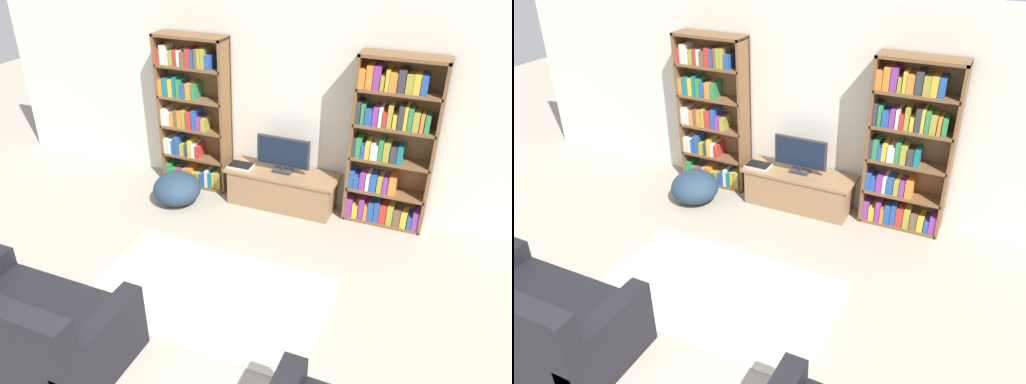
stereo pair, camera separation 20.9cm
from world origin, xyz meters
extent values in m
cube|color=silver|center=(0.00, 4.23, 1.30)|extent=(8.80, 0.06, 2.60)
cube|color=brown|center=(-1.80, 4.03, 1.02)|extent=(0.04, 0.30, 2.05)
cube|color=brown|center=(-0.89, 4.03, 1.02)|extent=(0.04, 0.30, 2.05)
cube|color=brown|center=(-1.35, 4.16, 1.02)|extent=(0.95, 0.04, 2.05)
cube|color=brown|center=(-1.35, 4.03, 2.03)|extent=(0.95, 0.30, 0.04)
cube|color=brown|center=(-1.35, 4.03, 0.02)|extent=(0.91, 0.30, 0.04)
cube|color=#2D7F47|center=(-1.75, 4.02, 0.15)|extent=(0.06, 0.24, 0.24)
cube|color=#2D7F47|center=(-1.68, 4.02, 0.13)|extent=(0.07, 0.24, 0.18)
cube|color=#B72D28|center=(-1.62, 4.02, 0.13)|extent=(0.05, 0.24, 0.19)
cube|color=#234C99|center=(-1.56, 4.02, 0.13)|extent=(0.06, 0.24, 0.19)
cube|color=orange|center=(-1.50, 4.02, 0.14)|extent=(0.06, 0.24, 0.20)
cube|color=orange|center=(-1.43, 4.02, 0.15)|extent=(0.07, 0.24, 0.22)
cube|color=#9E9333|center=(-1.36, 4.02, 0.12)|extent=(0.05, 0.24, 0.17)
cube|color=#9E9333|center=(-1.30, 4.02, 0.13)|extent=(0.06, 0.24, 0.18)
cube|color=#234C99|center=(-1.23, 4.02, 0.13)|extent=(0.07, 0.24, 0.19)
cube|color=silver|center=(-1.16, 4.02, 0.16)|extent=(0.05, 0.24, 0.24)
cube|color=#196B75|center=(-1.10, 4.02, 0.14)|extent=(0.06, 0.24, 0.21)
cube|color=gold|center=(-1.05, 4.02, 0.15)|extent=(0.04, 0.24, 0.22)
cube|color=#9E9333|center=(-0.98, 4.02, 0.15)|extent=(0.08, 0.24, 0.23)
cube|color=brown|center=(-1.35, 4.03, 0.43)|extent=(0.91, 0.30, 0.04)
cube|color=silver|center=(-1.76, 4.02, 0.55)|extent=(0.05, 0.24, 0.20)
cube|color=silver|center=(-1.70, 4.02, 0.54)|extent=(0.05, 0.24, 0.20)
cube|color=#234C99|center=(-1.65, 4.02, 0.54)|extent=(0.05, 0.24, 0.19)
cube|color=#234C99|center=(-1.59, 4.02, 0.58)|extent=(0.06, 0.24, 0.26)
cube|color=#9E9333|center=(-1.51, 4.02, 0.53)|extent=(0.07, 0.24, 0.16)
cube|color=#333338|center=(-1.44, 4.02, 0.54)|extent=(0.04, 0.24, 0.18)
cube|color=gold|center=(-1.40, 4.02, 0.56)|extent=(0.04, 0.24, 0.23)
cube|color=silver|center=(-1.34, 4.02, 0.54)|extent=(0.05, 0.24, 0.18)
cube|color=#B72D28|center=(-1.28, 4.02, 0.53)|extent=(0.05, 0.24, 0.17)
cube|color=brown|center=(-1.35, 4.03, 0.84)|extent=(0.91, 0.30, 0.04)
cube|color=silver|center=(-1.75, 4.02, 0.96)|extent=(0.07, 0.24, 0.22)
cube|color=silver|center=(-1.69, 4.02, 0.94)|extent=(0.05, 0.24, 0.17)
cube|color=orange|center=(-1.63, 4.02, 0.95)|extent=(0.05, 0.24, 0.19)
cube|color=brown|center=(-1.57, 4.02, 0.97)|extent=(0.04, 0.24, 0.22)
cube|color=orange|center=(-1.51, 4.02, 0.96)|extent=(0.06, 0.24, 0.22)
cube|color=#9E9333|center=(-1.45, 4.02, 0.98)|extent=(0.05, 0.24, 0.24)
cube|color=#B72D28|center=(-1.38, 4.02, 0.97)|extent=(0.08, 0.24, 0.23)
cube|color=#234C99|center=(-1.30, 4.02, 0.98)|extent=(0.05, 0.24, 0.26)
cube|color=#7F338C|center=(-1.23, 4.02, 0.94)|extent=(0.07, 0.24, 0.17)
cube|color=#9E9333|center=(-1.17, 4.02, 0.94)|extent=(0.05, 0.24, 0.16)
cube|color=brown|center=(-1.35, 4.03, 1.25)|extent=(0.91, 0.30, 0.04)
cube|color=orange|center=(-1.76, 4.02, 1.37)|extent=(0.05, 0.24, 0.20)
cube|color=#196B75|center=(-1.69, 4.02, 1.38)|extent=(0.08, 0.24, 0.23)
cube|color=gold|center=(-1.61, 4.02, 1.37)|extent=(0.06, 0.24, 0.22)
cube|color=#196B75|center=(-1.55, 4.02, 1.39)|extent=(0.04, 0.24, 0.26)
cube|color=#2D7F47|center=(-1.50, 4.02, 1.38)|extent=(0.06, 0.24, 0.23)
cube|color=#234C99|center=(-1.43, 4.02, 1.35)|extent=(0.06, 0.24, 0.18)
cube|color=orange|center=(-1.35, 4.02, 1.36)|extent=(0.08, 0.24, 0.20)
cube|color=#2D7F47|center=(-1.28, 4.02, 1.36)|extent=(0.05, 0.24, 0.20)
cube|color=brown|center=(-1.35, 4.03, 1.66)|extent=(0.91, 0.30, 0.04)
cube|color=#B72D28|center=(-1.76, 4.02, 1.76)|extent=(0.05, 0.24, 0.18)
cube|color=silver|center=(-1.69, 4.02, 1.79)|extent=(0.08, 0.24, 0.24)
cube|color=silver|center=(-1.62, 4.02, 1.75)|extent=(0.04, 0.24, 0.16)
cube|color=#9E9333|center=(-1.57, 4.02, 1.76)|extent=(0.05, 0.24, 0.18)
cube|color=#B72D28|center=(-1.51, 4.02, 1.77)|extent=(0.04, 0.24, 0.19)
cube|color=silver|center=(-1.46, 4.02, 1.77)|extent=(0.04, 0.24, 0.19)
cube|color=brown|center=(-1.40, 4.02, 1.76)|extent=(0.06, 0.24, 0.18)
cube|color=#B72D28|center=(-1.33, 4.02, 1.78)|extent=(0.07, 0.24, 0.22)
cube|color=#234C99|center=(-1.27, 4.02, 1.78)|extent=(0.04, 0.24, 0.21)
cube|color=brown|center=(-1.22, 4.02, 1.79)|extent=(0.04, 0.24, 0.23)
cube|color=#9E9333|center=(-1.17, 4.02, 1.79)|extent=(0.05, 0.24, 0.24)
cube|color=#9E9333|center=(-1.12, 4.02, 1.79)|extent=(0.05, 0.24, 0.24)
cube|color=#234C99|center=(-1.06, 4.02, 1.76)|extent=(0.07, 0.24, 0.17)
cube|color=brown|center=(0.76, 4.03, 1.02)|extent=(0.04, 0.30, 2.05)
cube|color=brown|center=(1.68, 4.03, 1.02)|extent=(0.04, 0.30, 2.05)
cube|color=brown|center=(1.22, 4.16, 1.02)|extent=(0.95, 0.04, 2.05)
cube|color=brown|center=(1.22, 4.03, 2.03)|extent=(0.95, 0.30, 0.04)
cube|color=brown|center=(1.22, 4.03, 0.02)|extent=(0.91, 0.30, 0.04)
cube|color=#7F338C|center=(0.82, 4.02, 0.15)|extent=(0.07, 0.24, 0.22)
cube|color=gold|center=(0.89, 4.02, 0.12)|extent=(0.07, 0.24, 0.18)
cube|color=#7F338C|center=(0.97, 4.02, 0.16)|extent=(0.06, 0.24, 0.25)
cube|color=orange|center=(1.02, 4.02, 0.13)|extent=(0.04, 0.24, 0.19)
cube|color=#234C99|center=(1.08, 4.02, 0.15)|extent=(0.07, 0.24, 0.23)
cube|color=#234C99|center=(1.15, 4.02, 0.16)|extent=(0.06, 0.24, 0.25)
cube|color=#B72D28|center=(1.23, 4.02, 0.15)|extent=(0.08, 0.24, 0.23)
cube|color=#9E9333|center=(1.31, 4.02, 0.16)|extent=(0.07, 0.24, 0.24)
cube|color=brown|center=(1.40, 4.02, 0.13)|extent=(0.08, 0.24, 0.20)
cube|color=gold|center=(1.48, 4.02, 0.13)|extent=(0.07, 0.24, 0.18)
cube|color=#234C99|center=(1.55, 4.02, 0.12)|extent=(0.05, 0.24, 0.16)
cube|color=#7F338C|center=(1.62, 4.02, 0.15)|extent=(0.08, 0.24, 0.23)
cube|color=brown|center=(1.22, 4.03, 0.43)|extent=(0.91, 0.30, 0.04)
cube|color=#234C99|center=(0.81, 4.02, 0.55)|extent=(0.06, 0.24, 0.20)
cube|color=#234C99|center=(0.87, 4.02, 0.53)|extent=(0.06, 0.24, 0.16)
cube|color=#7F338C|center=(0.94, 4.02, 0.55)|extent=(0.07, 0.24, 0.20)
cube|color=silver|center=(1.01, 4.02, 0.54)|extent=(0.04, 0.24, 0.20)
cube|color=#234C99|center=(1.07, 4.02, 0.54)|extent=(0.08, 0.24, 0.20)
cube|color=#9E9333|center=(1.15, 4.02, 0.54)|extent=(0.06, 0.24, 0.19)
cube|color=#7F338C|center=(1.21, 4.02, 0.54)|extent=(0.06, 0.24, 0.18)
cube|color=orange|center=(1.29, 4.02, 0.55)|extent=(0.08, 0.24, 0.21)
cube|color=brown|center=(1.22, 4.03, 0.84)|extent=(0.91, 0.30, 0.04)
cube|color=#333338|center=(0.80, 4.02, 0.96)|extent=(0.04, 0.24, 0.22)
cube|color=#2D7F47|center=(0.85, 4.02, 0.97)|extent=(0.06, 0.24, 0.23)
cube|color=#234C99|center=(0.91, 4.02, 0.94)|extent=(0.04, 0.24, 0.16)
cube|color=gold|center=(0.96, 4.02, 0.96)|extent=(0.05, 0.24, 0.20)
cube|color=silver|center=(1.04, 4.02, 0.95)|extent=(0.08, 0.24, 0.19)
cube|color=#2D7F47|center=(1.11, 4.02, 0.98)|extent=(0.05, 0.24, 0.24)
cube|color=#9E9333|center=(1.18, 4.02, 0.96)|extent=(0.07, 0.24, 0.22)
cube|color=#333338|center=(1.25, 4.02, 0.94)|extent=(0.07, 0.24, 0.17)
cube|color=#196B75|center=(1.33, 4.02, 0.95)|extent=(0.06, 0.24, 0.19)
cube|color=brown|center=(1.22, 4.03, 1.25)|extent=(0.91, 0.30, 0.04)
cube|color=#333338|center=(0.81, 4.02, 1.39)|extent=(0.05, 0.24, 0.24)
cube|color=#2D7F47|center=(0.86, 4.02, 1.38)|extent=(0.04, 0.24, 0.23)
cube|color=#234C99|center=(0.93, 4.02, 1.35)|extent=(0.08, 0.24, 0.18)
cube|color=#7F338C|center=(1.00, 4.02, 1.37)|extent=(0.06, 0.24, 0.21)
cube|color=silver|center=(1.06, 4.02, 1.37)|extent=(0.04, 0.24, 0.21)
cube|color=#B72D28|center=(1.11, 4.02, 1.35)|extent=(0.05, 0.24, 0.18)
cube|color=#9E9333|center=(1.16, 4.02, 1.39)|extent=(0.05, 0.24, 0.25)
cube|color=gold|center=(1.22, 4.02, 1.34)|extent=(0.04, 0.24, 0.16)
cube|color=#333338|center=(1.28, 4.02, 1.39)|extent=(0.06, 0.24, 0.26)
cube|color=gold|center=(1.33, 4.02, 1.39)|extent=(0.04, 0.24, 0.26)
cube|color=#2D7F47|center=(1.38, 4.02, 1.39)|extent=(0.05, 0.24, 0.25)
cube|color=#9E9333|center=(1.44, 4.02, 1.37)|extent=(0.07, 0.24, 0.20)
cube|color=orange|center=(1.50, 4.02, 1.36)|extent=(0.04, 0.24, 0.20)
cube|color=#2D7F47|center=(1.56, 4.02, 1.36)|extent=(0.05, 0.24, 0.19)
cube|color=brown|center=(1.22, 4.03, 1.66)|extent=(0.91, 0.30, 0.04)
cube|color=orange|center=(0.81, 4.02, 1.78)|extent=(0.07, 0.24, 0.21)
cube|color=orange|center=(0.89, 4.02, 1.80)|extent=(0.07, 0.24, 0.25)
cube|color=#7F338C|center=(0.97, 4.02, 1.80)|extent=(0.07, 0.24, 0.26)
cube|color=#9E9333|center=(1.03, 4.02, 1.75)|extent=(0.04, 0.24, 0.16)
cube|color=gold|center=(1.08, 4.02, 1.79)|extent=(0.04, 0.24, 0.23)
cube|color=orange|center=(1.15, 4.02, 1.78)|extent=(0.08, 0.24, 0.20)
cube|color=#333338|center=(1.23, 4.02, 1.79)|extent=(0.08, 0.24, 0.24)
cube|color=#9E9333|center=(1.32, 4.02, 1.78)|extent=(0.07, 0.24, 0.20)
cube|color=gold|center=(1.39, 4.02, 1.78)|extent=(0.07, 0.24, 0.21)
cube|color=#234C99|center=(1.46, 4.02, 1.78)|extent=(0.07, 0.24, 0.20)
cube|color=#8E6B47|center=(-0.06, 3.92, 0.22)|extent=(1.34, 0.47, 0.45)
cube|color=#8E6B47|center=(-0.06, 3.92, 0.46)|extent=(1.42, 0.50, 0.04)
cube|color=#2D2D33|center=(-0.06, 3.93, 0.50)|extent=(0.24, 0.16, 0.03)
cylinder|color=#2D2D33|center=(-0.06, 3.93, 0.54)|extent=(0.04, 0.04, 0.05)
cube|color=#2D2D33|center=(-0.06, 3.93, 0.75)|extent=(0.68, 0.04, 0.38)
cube|color=black|center=(-0.06, 3.91, 0.75)|extent=(0.63, 0.00, 0.34)
cube|color=silver|center=(-0.61, 3.86, 0.49)|extent=(0.31, 0.21, 0.02)
cube|color=black|center=(-0.61, 3.86, 0.51)|extent=(0.30, 0.21, 0.00)
cube|color=beige|center=(-0.14, 1.99, 0.01)|extent=(2.36, 1.43, 0.02)
cube|color=black|center=(-1.12, 0.76, 0.22)|extent=(1.60, 0.94, 0.44)
cube|color=black|center=(-0.42, 0.76, 0.31)|extent=(0.18, 0.94, 0.62)
ellipsoid|color=#23384C|center=(-1.34, 3.45, 0.21)|extent=(0.62, 0.62, 0.41)
camera|label=1|loc=(1.80, -1.37, 3.34)|focal=35.00mm
camera|label=2|loc=(1.99, -1.29, 3.34)|focal=35.00mm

